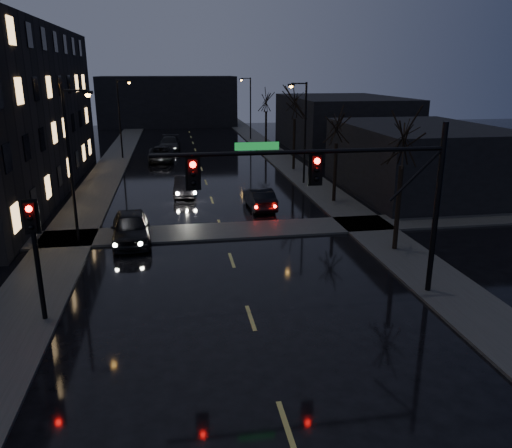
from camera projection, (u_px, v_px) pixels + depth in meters
name	position (u px, v px, depth m)	size (l,w,h in m)	color
sidewalk_left	(104.00, 178.00, 42.70)	(3.00, 140.00, 0.12)	#2D2D2B
sidewalk_right	(297.00, 171.00, 45.37)	(3.00, 140.00, 0.12)	#2D2D2B
sidewalk_cross	(222.00, 231.00, 28.48)	(40.00, 3.00, 0.12)	#2D2D2B
commercial_right_near	(418.00, 159.00, 37.27)	(10.00, 14.00, 5.00)	black
commercial_right_far	(342.00, 123.00, 58.10)	(12.00, 18.00, 6.00)	black
far_block	(168.00, 101.00, 82.95)	(22.00, 10.00, 8.00)	black
signal_mast	(347.00, 181.00, 18.71)	(11.11, 0.41, 7.00)	black
signal_pole_left	(35.00, 244.00, 17.47)	(0.35, 0.41, 4.53)	black
tree_near	(405.00, 128.00, 23.75)	(3.52, 3.52, 8.08)	black
tree_mid_a	(338.00, 118.00, 33.29)	(3.30, 3.30, 7.58)	black
tree_mid_b	(295.00, 97.00, 44.37)	(3.74, 3.74, 8.59)	black
tree_far	(266.00, 96.00, 57.73)	(3.43, 3.43, 7.88)	black
streetlight_l_near	(74.00, 154.00, 25.43)	(1.53, 0.28, 8.00)	black
streetlight_l_far	(121.00, 112.00, 50.89)	(1.53, 0.28, 8.00)	black
streetlight_r_mid	(303.00, 125.00, 39.13)	(1.53, 0.28, 8.00)	black
streetlight_r_far	(249.00, 103.00, 65.53)	(1.53, 0.28, 8.00)	black
oncoming_car_a	(131.00, 227.00, 26.56)	(1.96, 4.88, 1.66)	black
oncoming_car_b	(185.00, 186.00, 36.86)	(1.48, 4.23, 1.39)	black
oncoming_car_c	(161.00, 154.00, 50.51)	(2.51, 5.45, 1.52)	black
oncoming_car_d	(169.00, 144.00, 57.22)	(2.31, 5.67, 1.65)	black
lead_car	(260.00, 198.00, 33.18)	(1.50, 4.29, 1.41)	black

